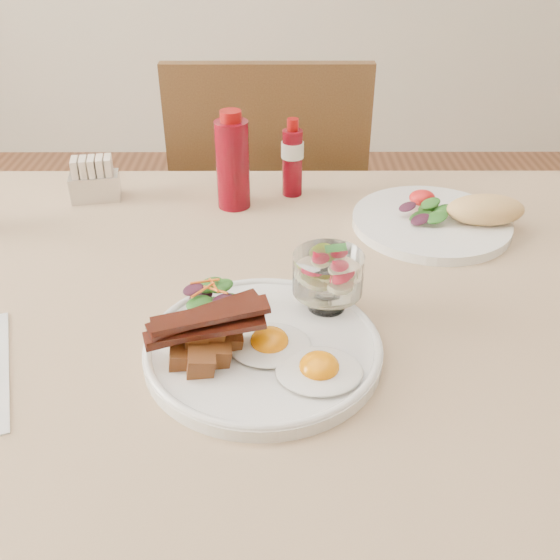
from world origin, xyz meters
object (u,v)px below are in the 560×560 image
at_px(fruit_cup, 328,274).
at_px(hot_sauce_bottle, 292,159).
at_px(main_plate, 263,349).
at_px(ketchup_bottle, 233,163).
at_px(chair_far, 270,222).
at_px(table, 263,351).
at_px(sugar_caddy, 94,181).
at_px(second_plate, 444,218).

distance_m(fruit_cup, hot_sauce_bottle, 0.38).
distance_m(main_plate, hot_sauce_bottle, 0.46).
distance_m(fruit_cup, ketchup_bottle, 0.36).
distance_m(chair_far, main_plate, 0.81).
bearing_deg(table, chair_far, 90.00).
bearing_deg(sugar_caddy, fruit_cup, -52.98).
height_order(chair_far, fruit_cup, chair_far).
bearing_deg(fruit_cup, main_plate, -136.35).
xyz_separation_m(second_plate, sugar_caddy, (-0.59, 0.11, 0.02)).
relative_size(second_plate, hot_sauce_bottle, 1.99).
distance_m(main_plate, fruit_cup, 0.12).
bearing_deg(fruit_cup, table, 154.51).
bearing_deg(table, main_plate, -88.22).
height_order(hot_sauce_bottle, sugar_caddy, hot_sauce_bottle).
bearing_deg(hot_sauce_bottle, fruit_cup, -84.40).
relative_size(table, chair_far, 1.43).
height_order(chair_far, hot_sauce_bottle, chair_far).
height_order(table, fruit_cup, fruit_cup).
relative_size(fruit_cup, sugar_caddy, 0.99).
bearing_deg(chair_far, sugar_caddy, -130.51).
bearing_deg(second_plate, main_plate, -131.52).
xyz_separation_m(fruit_cup, second_plate, (0.21, 0.25, -0.05)).
bearing_deg(second_plate, table, -144.41).
bearing_deg(chair_far, second_plate, -57.82).
bearing_deg(chair_far, ketchup_bottle, -98.23).
relative_size(main_plate, second_plate, 1.02).
height_order(second_plate, ketchup_bottle, ketchup_bottle).
distance_m(ketchup_bottle, hot_sauce_bottle, 0.11).
bearing_deg(sugar_caddy, ketchup_bottle, -16.38).
relative_size(second_plate, sugar_caddy, 3.03).
xyz_separation_m(main_plate, hot_sauce_bottle, (0.04, 0.45, 0.06)).
relative_size(table, sugar_caddy, 14.74).
bearing_deg(table, hot_sauce_bottle, 82.17).
bearing_deg(second_plate, sugar_caddy, 169.50).
bearing_deg(ketchup_bottle, main_plate, -81.82).
distance_m(hot_sauce_bottle, sugar_caddy, 0.35).
xyz_separation_m(table, main_plate, (0.00, -0.12, 0.10)).
bearing_deg(main_plate, table, 91.78).
bearing_deg(chair_far, main_plate, -89.74).
bearing_deg(second_plate, chair_far, 122.18).
height_order(fruit_cup, ketchup_bottle, ketchup_bottle).
bearing_deg(ketchup_bottle, second_plate, -13.41).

